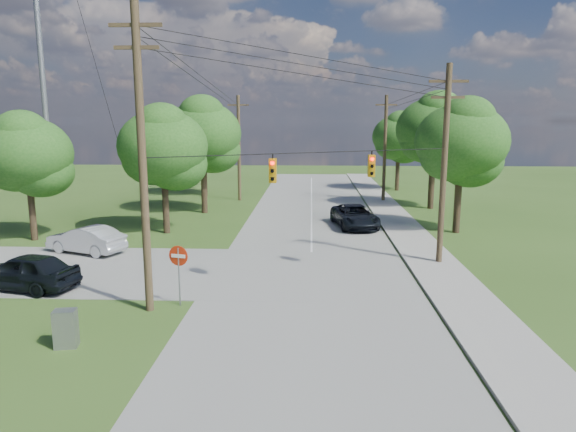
{
  "coord_description": "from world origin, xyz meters",
  "views": [
    {
      "loc": [
        1.94,
        -19.23,
        7.6
      ],
      "look_at": [
        0.84,
        5.0,
        3.11
      ],
      "focal_mm": 32.0,
      "sensor_mm": 36.0,
      "label": 1
    }
  ],
  "objects_px": {
    "car_cross_dark": "(25,271)",
    "pole_north_e": "(385,148)",
    "car_main_north": "(355,216)",
    "control_cabinet": "(66,329)",
    "pole_ne": "(444,163)",
    "pole_sw": "(142,157)",
    "pole_north_w": "(239,147)",
    "car_cross_silver": "(86,239)",
    "do_not_enter_sign": "(179,262)"
  },
  "relations": [
    {
      "from": "pole_north_e",
      "to": "do_not_enter_sign",
      "type": "bearing_deg",
      "value": -113.15
    },
    {
      "from": "pole_ne",
      "to": "car_cross_silver",
      "type": "bearing_deg",
      "value": 176.29
    },
    {
      "from": "pole_ne",
      "to": "control_cabinet",
      "type": "distance_m",
      "value": 19.5
    },
    {
      "from": "pole_ne",
      "to": "pole_north_e",
      "type": "xyz_separation_m",
      "value": [
        -0.0,
        22.0,
        -0.34
      ]
    },
    {
      "from": "do_not_enter_sign",
      "to": "car_cross_dark",
      "type": "bearing_deg",
      "value": -178.99
    },
    {
      "from": "car_cross_silver",
      "to": "do_not_enter_sign",
      "type": "xyz_separation_m",
      "value": [
        7.63,
        -8.3,
        1.04
      ]
    },
    {
      "from": "pole_north_e",
      "to": "car_cross_dark",
      "type": "distance_m",
      "value": 34.07
    },
    {
      "from": "pole_ne",
      "to": "car_main_north",
      "type": "relative_size",
      "value": 1.84
    },
    {
      "from": "control_cabinet",
      "to": "pole_sw",
      "type": "bearing_deg",
      "value": 53.44
    },
    {
      "from": "car_main_north",
      "to": "control_cabinet",
      "type": "xyz_separation_m",
      "value": [
        -11.49,
        -20.66,
        -0.16
      ]
    },
    {
      "from": "pole_north_e",
      "to": "car_main_north",
      "type": "distance_m",
      "value": 13.75
    },
    {
      "from": "control_cabinet",
      "to": "pole_north_w",
      "type": "bearing_deg",
      "value": 77.43
    },
    {
      "from": "car_main_north",
      "to": "pole_north_e",
      "type": "bearing_deg",
      "value": 63.57
    },
    {
      "from": "car_cross_silver",
      "to": "control_cabinet",
      "type": "bearing_deg",
      "value": 41.92
    },
    {
      "from": "pole_north_w",
      "to": "car_cross_dark",
      "type": "bearing_deg",
      "value": -102.47
    },
    {
      "from": "pole_north_w",
      "to": "control_cabinet",
      "type": "height_order",
      "value": "pole_north_w"
    },
    {
      "from": "pole_ne",
      "to": "car_main_north",
      "type": "distance_m",
      "value": 11.23
    },
    {
      "from": "do_not_enter_sign",
      "to": "car_main_north",
      "type": "bearing_deg",
      "value": 76.14
    },
    {
      "from": "pole_ne",
      "to": "car_cross_dark",
      "type": "bearing_deg",
      "value": -165.11
    },
    {
      "from": "pole_sw",
      "to": "car_cross_dark",
      "type": "bearing_deg",
      "value": 160.34
    },
    {
      "from": "car_cross_silver",
      "to": "control_cabinet",
      "type": "relative_size",
      "value": 3.62
    },
    {
      "from": "car_cross_dark",
      "to": "do_not_enter_sign",
      "type": "bearing_deg",
      "value": 89.93
    },
    {
      "from": "pole_ne",
      "to": "pole_sw",
      "type": "bearing_deg",
      "value": -150.62
    },
    {
      "from": "pole_north_w",
      "to": "car_cross_silver",
      "type": "height_order",
      "value": "pole_north_w"
    },
    {
      "from": "pole_north_w",
      "to": "car_cross_dark",
      "type": "xyz_separation_m",
      "value": [
        -6.04,
        -27.3,
        -4.26
      ]
    },
    {
      "from": "car_cross_silver",
      "to": "do_not_enter_sign",
      "type": "relative_size",
      "value": 1.86
    },
    {
      "from": "control_cabinet",
      "to": "pole_north_e",
      "type": "bearing_deg",
      "value": 55.07
    },
    {
      "from": "pole_north_e",
      "to": "car_cross_silver",
      "type": "height_order",
      "value": "pole_north_e"
    },
    {
      "from": "pole_north_w",
      "to": "pole_sw",
      "type": "bearing_deg",
      "value": -89.23
    },
    {
      "from": "pole_north_e",
      "to": "pole_ne",
      "type": "bearing_deg",
      "value": -90.0
    },
    {
      "from": "car_cross_dark",
      "to": "car_cross_silver",
      "type": "distance_m",
      "value": 6.6
    },
    {
      "from": "car_cross_dark",
      "to": "control_cabinet",
      "type": "xyz_separation_m",
      "value": [
        4.68,
        -5.86,
        -0.21
      ]
    },
    {
      "from": "pole_north_w",
      "to": "car_cross_silver",
      "type": "relative_size",
      "value": 2.09
    },
    {
      "from": "pole_ne",
      "to": "pole_north_w",
      "type": "height_order",
      "value": "pole_ne"
    },
    {
      "from": "pole_north_w",
      "to": "car_main_north",
      "type": "relative_size",
      "value": 1.75
    },
    {
      "from": "pole_sw",
      "to": "pole_north_e",
      "type": "xyz_separation_m",
      "value": [
        13.5,
        29.6,
        -1.1
      ]
    },
    {
      "from": "pole_sw",
      "to": "pole_ne",
      "type": "bearing_deg",
      "value": 29.38
    },
    {
      "from": "car_cross_dark",
      "to": "car_main_north",
      "type": "bearing_deg",
      "value": 145.14
    },
    {
      "from": "pole_sw",
      "to": "pole_ne",
      "type": "distance_m",
      "value": 15.51
    },
    {
      "from": "car_cross_silver",
      "to": "pole_sw",
      "type": "bearing_deg",
      "value": 57.23
    },
    {
      "from": "pole_ne",
      "to": "control_cabinet",
      "type": "xyz_separation_m",
      "value": [
        -15.26,
        -11.16,
        -4.81
      ]
    },
    {
      "from": "pole_north_e",
      "to": "car_main_north",
      "type": "bearing_deg",
      "value": -106.8
    },
    {
      "from": "pole_sw",
      "to": "car_cross_dark",
      "type": "height_order",
      "value": "pole_sw"
    },
    {
      "from": "car_main_north",
      "to": "do_not_enter_sign",
      "type": "relative_size",
      "value": 2.23
    },
    {
      "from": "car_cross_dark",
      "to": "pole_north_e",
      "type": "bearing_deg",
      "value": 156.52
    },
    {
      "from": "do_not_enter_sign",
      "to": "pole_north_e",
      "type": "bearing_deg",
      "value": 80.59
    },
    {
      "from": "pole_sw",
      "to": "pole_north_w",
      "type": "height_order",
      "value": "pole_sw"
    },
    {
      "from": "pole_ne",
      "to": "control_cabinet",
      "type": "height_order",
      "value": "pole_ne"
    },
    {
      "from": "pole_north_e",
      "to": "car_main_north",
      "type": "relative_size",
      "value": 1.75
    },
    {
      "from": "pole_north_w",
      "to": "car_main_north",
      "type": "xyz_separation_m",
      "value": [
        10.13,
        -12.5,
        -4.31
      ]
    }
  ]
}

